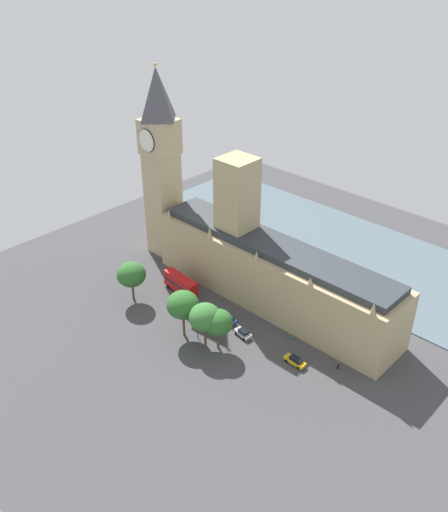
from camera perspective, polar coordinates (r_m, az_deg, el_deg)
ground_plane at (r=133.30m, az=4.38°, el=-5.09°), size 140.68×140.68×0.00m
river_thames at (r=157.65m, az=12.51°, el=0.42°), size 41.18×126.61×0.25m
parliament_building at (r=130.31m, az=4.58°, el=-1.18°), size 13.56×65.05×33.66m
clock_tower at (r=144.61m, az=-6.55°, el=9.69°), size 8.40×8.40×50.91m
double_decker_bus_under_trees at (r=136.10m, az=-4.49°, el=-2.90°), size 3.25×10.65×4.75m
car_dark_green_near_tower at (r=129.37m, az=-2.16°, el=-5.78°), size 2.00×4.85×1.74m
car_blue_trailing at (r=127.05m, az=0.45°, el=-6.54°), size 2.36×4.38×1.74m
car_silver_corner at (r=123.12m, az=1.99°, el=-7.97°), size 2.38×4.38×1.74m
car_yellow_cab_midblock at (r=117.01m, az=7.38°, el=-10.71°), size 1.93×4.85×1.74m
pedestrian_leading at (r=123.11m, az=7.09°, el=-8.34°), size 0.66×0.62×1.57m
pedestrian_far_end at (r=117.53m, az=11.74°, el=-11.08°), size 0.66×0.68×1.64m
plane_tree_opposite_hall at (r=119.51m, az=-4.29°, el=-5.07°), size 7.12×7.12×11.16m
plane_tree_kerbside at (r=132.84m, az=-9.58°, el=-1.91°), size 6.98×6.98×10.11m
plane_tree_by_river_gate at (r=116.60m, az=-1.99°, el=-6.37°), size 6.92×6.92×10.51m
plane_tree_slot_10 at (r=116.34m, az=-0.62°, el=-6.89°), size 6.41×6.41×9.57m
street_lamp_slot_11 at (r=120.59m, az=-2.79°, el=-6.81°), size 0.56×0.56×6.34m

